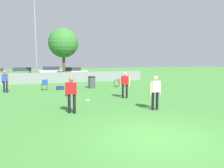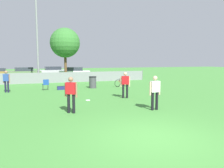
{
  "view_description": "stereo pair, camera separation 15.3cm",
  "coord_description": "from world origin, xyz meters",
  "px_view_note": "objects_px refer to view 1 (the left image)",
  "views": [
    {
      "loc": [
        -3.56,
        -5.59,
        2.36
      ],
      "look_at": [
        0.74,
        5.72,
        1.05
      ],
      "focal_mm": 35.0,
      "sensor_mm": 36.0,
      "label": 1
    },
    {
      "loc": [
        -3.42,
        -5.64,
        2.36
      ],
      "look_at": [
        0.74,
        5.72,
        1.05
      ],
      "focal_mm": 35.0,
      "sensor_mm": 36.0,
      "label": 2
    }
  ],
  "objects_px": {
    "spectator_in_blue": "(5,80)",
    "folding_chair_sideline": "(45,84)",
    "light_pole": "(35,30)",
    "parked_car_olive": "(22,72)",
    "player_thrower_red": "(125,83)",
    "bicycle_sideline": "(121,83)",
    "tree_near_pole": "(63,43)",
    "parked_car_silver": "(51,71)",
    "trash_bin": "(92,82)",
    "parked_car_white": "(73,72)",
    "player_defender_red": "(72,92)",
    "frisbee_disc": "(88,100)",
    "gear_bag_sideline": "(60,88)",
    "player_receiver_white": "(155,90)"
  },
  "relations": [
    {
      "from": "light_pole",
      "to": "folding_chair_sideline",
      "type": "distance_m",
      "value": 8.32
    },
    {
      "from": "spectator_in_blue",
      "to": "folding_chair_sideline",
      "type": "height_order",
      "value": "spectator_in_blue"
    },
    {
      "from": "bicycle_sideline",
      "to": "parked_car_olive",
      "type": "relative_size",
      "value": 0.34
    },
    {
      "from": "tree_near_pole",
      "to": "player_thrower_red",
      "type": "distance_m",
      "value": 15.43
    },
    {
      "from": "tree_near_pole",
      "to": "trash_bin",
      "type": "xyz_separation_m",
      "value": [
        0.93,
        -9.42,
        -3.98
      ]
    },
    {
      "from": "light_pole",
      "to": "folding_chair_sideline",
      "type": "relative_size",
      "value": 10.89
    },
    {
      "from": "tree_near_pole",
      "to": "parked_car_silver",
      "type": "height_order",
      "value": "tree_near_pole"
    },
    {
      "from": "player_defender_red",
      "to": "bicycle_sideline",
      "type": "xyz_separation_m",
      "value": [
        6.0,
        8.48,
        -0.61
      ]
    },
    {
      "from": "trash_bin",
      "to": "parked_car_silver",
      "type": "height_order",
      "value": "parked_car_silver"
    },
    {
      "from": "player_thrower_red",
      "to": "folding_chair_sideline",
      "type": "relative_size",
      "value": 1.89
    },
    {
      "from": "tree_near_pole",
      "to": "player_thrower_red",
      "type": "relative_size",
      "value": 3.85
    },
    {
      "from": "spectator_in_blue",
      "to": "frisbee_disc",
      "type": "distance_m",
      "value": 7.17
    },
    {
      "from": "player_thrower_red",
      "to": "parked_car_white",
      "type": "xyz_separation_m",
      "value": [
        0.2,
        18.48,
        -0.27
      ]
    },
    {
      "from": "player_thrower_red",
      "to": "parked_car_white",
      "type": "bearing_deg",
      "value": 107.56
    },
    {
      "from": "spectator_in_blue",
      "to": "parked_car_white",
      "type": "distance_m",
      "value": 15.24
    },
    {
      "from": "player_defender_red",
      "to": "bicycle_sideline",
      "type": "distance_m",
      "value": 10.41
    },
    {
      "from": "light_pole",
      "to": "tree_near_pole",
      "type": "distance_m",
      "value": 4.43
    },
    {
      "from": "light_pole",
      "to": "player_thrower_red",
      "type": "relative_size",
      "value": 5.76
    },
    {
      "from": "player_thrower_red",
      "to": "frisbee_disc",
      "type": "xyz_separation_m",
      "value": [
        -2.41,
        -0.01,
        -0.95
      ]
    },
    {
      "from": "parked_car_white",
      "to": "folding_chair_sideline",
      "type": "bearing_deg",
      "value": -100.28
    },
    {
      "from": "gear_bag_sideline",
      "to": "player_defender_red",
      "type": "bearing_deg",
      "value": -93.85
    },
    {
      "from": "spectator_in_blue",
      "to": "folding_chair_sideline",
      "type": "xyz_separation_m",
      "value": [
        2.77,
        0.29,
        -0.43
      ]
    },
    {
      "from": "player_thrower_red",
      "to": "parked_car_olive",
      "type": "xyz_separation_m",
      "value": [
        -6.55,
        20.49,
        -0.27
      ]
    },
    {
      "from": "parked_car_white",
      "to": "player_thrower_red",
      "type": "bearing_deg",
      "value": -81.07
    },
    {
      "from": "bicycle_sideline",
      "to": "folding_chair_sideline",
      "type": "bearing_deg",
      "value": 165.56
    },
    {
      "from": "spectator_in_blue",
      "to": "frisbee_disc",
      "type": "height_order",
      "value": "spectator_in_blue"
    },
    {
      "from": "frisbee_disc",
      "to": "trash_bin",
      "type": "xyz_separation_m",
      "value": [
        1.79,
        5.53,
        0.49
      ]
    },
    {
      "from": "folding_chair_sideline",
      "to": "light_pole",
      "type": "bearing_deg",
      "value": -96.16
    },
    {
      "from": "frisbee_disc",
      "to": "trash_bin",
      "type": "height_order",
      "value": "trash_bin"
    },
    {
      "from": "player_thrower_red",
      "to": "trash_bin",
      "type": "xyz_separation_m",
      "value": [
        -0.62,
        5.52,
        -0.45
      ]
    },
    {
      "from": "player_defender_red",
      "to": "gear_bag_sideline",
      "type": "relative_size",
      "value": 2.74
    },
    {
      "from": "gear_bag_sideline",
      "to": "parked_car_silver",
      "type": "bearing_deg",
      "value": 86.97
    },
    {
      "from": "player_thrower_red",
      "to": "bicycle_sideline",
      "type": "xyz_separation_m",
      "value": [
        2.14,
        5.68,
        -0.61
      ]
    },
    {
      "from": "light_pole",
      "to": "parked_car_olive",
      "type": "xyz_separation_m",
      "value": [
        -1.72,
        8.35,
        -4.81
      ]
    },
    {
      "from": "folding_chair_sideline",
      "to": "parked_car_silver",
      "type": "height_order",
      "value": "parked_car_silver"
    },
    {
      "from": "gear_bag_sideline",
      "to": "parked_car_white",
      "type": "relative_size",
      "value": 0.13
    },
    {
      "from": "folding_chair_sideline",
      "to": "parked_car_white",
      "type": "relative_size",
      "value": 0.19
    },
    {
      "from": "tree_near_pole",
      "to": "spectator_in_blue",
      "type": "relative_size",
      "value": 3.91
    },
    {
      "from": "spectator_in_blue",
      "to": "bicycle_sideline",
      "type": "distance_m",
      "value": 9.43
    },
    {
      "from": "light_pole",
      "to": "trash_bin",
      "type": "bearing_deg",
      "value": -57.56
    },
    {
      "from": "player_defender_red",
      "to": "player_receiver_white",
      "type": "distance_m",
      "value": 3.92
    },
    {
      "from": "bicycle_sideline",
      "to": "parked_car_white",
      "type": "xyz_separation_m",
      "value": [
        -1.94,
        12.8,
        0.35
      ]
    },
    {
      "from": "folding_chair_sideline",
      "to": "bicycle_sideline",
      "type": "xyz_separation_m",
      "value": [
        6.63,
        0.19,
        -0.16
      ]
    },
    {
      "from": "parked_car_olive",
      "to": "light_pole",
      "type": "bearing_deg",
      "value": -85.84
    },
    {
      "from": "player_defender_red",
      "to": "folding_chair_sideline",
      "type": "relative_size",
      "value": 1.89
    },
    {
      "from": "bicycle_sideline",
      "to": "trash_bin",
      "type": "height_order",
      "value": "trash_bin"
    },
    {
      "from": "player_thrower_red",
      "to": "bicycle_sideline",
      "type": "height_order",
      "value": "player_thrower_red"
    },
    {
      "from": "folding_chair_sideline",
      "to": "gear_bag_sideline",
      "type": "xyz_separation_m",
      "value": [
        1.18,
        -0.09,
        -0.37
      ]
    },
    {
      "from": "tree_near_pole",
      "to": "folding_chair_sideline",
      "type": "bearing_deg",
      "value": -107.26
    },
    {
      "from": "bicycle_sideline",
      "to": "player_defender_red",
      "type": "bearing_deg",
      "value": -141.39
    }
  ]
}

